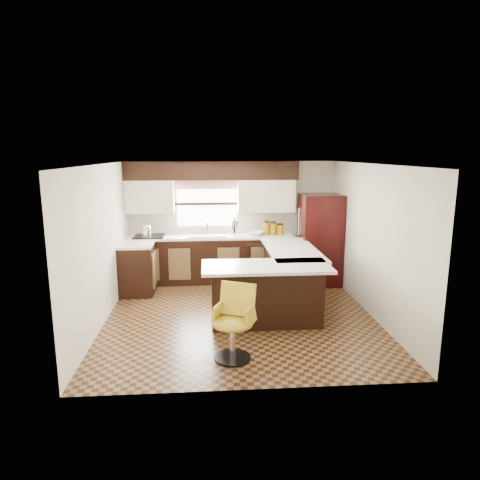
{
  "coord_description": "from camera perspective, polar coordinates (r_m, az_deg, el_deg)",
  "views": [
    {
      "loc": [
        -0.49,
        -6.48,
        2.58
      ],
      "look_at": [
        0.04,
        0.45,
        1.15
      ],
      "focal_mm": 32.0,
      "sensor_mm": 36.0,
      "label": 1
    }
  ],
  "objects": [
    {
      "name": "counter_left",
      "position": [
        8.01,
        -13.68,
        -0.62
      ],
      "size": [
        0.6,
        0.7,
        0.04
      ],
      "primitive_type": "cube",
      "color": "silver",
      "rests_on": "base_cab_left"
    },
    {
      "name": "peninsula_return",
      "position": [
        6.54,
        3.51,
        -7.35
      ],
      "size": [
        1.65,
        0.6,
        0.9
      ],
      "primitive_type": "cube",
      "color": "black",
      "rests_on": "floor"
    },
    {
      "name": "wall_left",
      "position": [
        6.81,
        -17.93,
        -0.59
      ],
      "size": [
        0.0,
        4.4,
        4.4
      ],
      "primitive_type": "plane",
      "rotation": [
        1.57,
        0.0,
        1.57
      ],
      "color": "beige",
      "rests_on": "floor"
    },
    {
      "name": "counter_back",
      "position": [
        8.54,
        -4.01,
        0.44
      ],
      "size": [
        3.3,
        0.6,
        0.04
      ],
      "primitive_type": "cube",
      "color": "silver",
      "rests_on": "base_cab_back"
    },
    {
      "name": "canister_med",
      "position": [
        8.63,
        4.44,
        1.49
      ],
      "size": [
        0.14,
        0.14,
        0.23
      ],
      "primitive_type": "cylinder",
      "color": "#8B6209",
      "rests_on": "counter_back"
    },
    {
      "name": "valance",
      "position": [
        8.64,
        -4.45,
        7.38
      ],
      "size": [
        1.3,
        0.06,
        0.18
      ],
      "primitive_type": "cube",
      "color": "#D19B93",
      "rests_on": "wall_back"
    },
    {
      "name": "sink",
      "position": [
        8.51,
        -4.35,
        0.66
      ],
      "size": [
        0.75,
        0.45,
        0.03
      ],
      "primitive_type": "cube",
      "color": "#B2B2B7",
      "rests_on": "counter_back"
    },
    {
      "name": "kettle",
      "position": [
        8.57,
        -12.34,
        1.47
      ],
      "size": [
        0.2,
        0.2,
        0.27
      ],
      "primitive_type": null,
      "color": "silver",
      "rests_on": "cooktop"
    },
    {
      "name": "wall_front",
      "position": [
        4.52,
        2.11,
        -6.1
      ],
      "size": [
        4.4,
        0.0,
        4.4
      ],
      "primitive_type": "plane",
      "rotation": [
        -1.57,
        0.0,
        0.0
      ],
      "color": "beige",
      "rests_on": "floor"
    },
    {
      "name": "cooktop",
      "position": [
        8.59,
        -12.04,
        0.51
      ],
      "size": [
        0.58,
        0.5,
        0.02
      ],
      "primitive_type": "cube",
      "color": "black",
      "rests_on": "counter_back"
    },
    {
      "name": "upper_cab_left",
      "position": [
        8.62,
        -11.93,
        5.68
      ],
      "size": [
        0.94,
        0.35,
        0.64
      ],
      "primitive_type": "cube",
      "color": "beige",
      "rests_on": "wall_back"
    },
    {
      "name": "base_cab_back",
      "position": [
        8.64,
        -3.97,
        -2.63
      ],
      "size": [
        3.3,
        0.6,
        0.9
      ],
      "primitive_type": "cube",
      "color": "black",
      "rests_on": "floor"
    },
    {
      "name": "counter_pen_return",
      "position": [
        6.32,
        3.5,
        -3.56
      ],
      "size": [
        1.89,
        0.84,
        0.04
      ],
      "primitive_type": "cube",
      "color": "silver",
      "rests_on": "peninsula_return"
    },
    {
      "name": "counter_pen_long",
      "position": [
        7.43,
        6.93,
        -1.31
      ],
      "size": [
        0.84,
        1.95,
        0.04
      ],
      "primitive_type": "cube",
      "color": "silver",
      "rests_on": "peninsula_long"
    },
    {
      "name": "floor",
      "position": [
        6.99,
        -0.03,
        -10.0
      ],
      "size": [
        4.4,
        4.4,
        0.0
      ],
      "primitive_type": "plane",
      "color": "#49301A",
      "rests_on": "ground"
    },
    {
      "name": "upper_cab_right",
      "position": [
        8.62,
        3.48,
        5.92
      ],
      "size": [
        1.14,
        0.35,
        0.64
      ],
      "primitive_type": "cube",
      "color": "beige",
      "rests_on": "wall_back"
    },
    {
      "name": "percolator",
      "position": [
        8.52,
        -0.76,
        1.68
      ],
      "size": [
        0.13,
        0.13,
        0.32
      ],
      "primitive_type": "cylinder",
      "color": "silver",
      "rests_on": "counter_back"
    },
    {
      "name": "wall_right",
      "position": [
        7.11,
        17.1,
        -0.04
      ],
      "size": [
        0.0,
        4.4,
        4.4
      ],
      "primitive_type": "plane",
      "rotation": [
        1.57,
        0.0,
        -1.57
      ],
      "color": "beige",
      "rests_on": "floor"
    },
    {
      "name": "bar_chair",
      "position": [
        5.43,
        -1.01,
        -11.11
      ],
      "size": [
        0.67,
        0.67,
        0.95
      ],
      "primitive_type": null,
      "rotation": [
        0.0,
        0.0,
        -0.41
      ],
      "color": "gold",
      "rests_on": "floor"
    },
    {
      "name": "canister_small",
      "position": [
        8.66,
        5.36,
        1.37
      ],
      "size": [
        0.14,
        0.14,
        0.19
      ],
      "primitive_type": "cylinder",
      "color": "#8B6209",
      "rests_on": "counter_back"
    },
    {
      "name": "dishwasher",
      "position": [
        8.44,
        2.87,
        -3.12
      ],
      "size": [
        0.58,
        0.03,
        0.78
      ],
      "primitive_type": "cube",
      "color": "black",
      "rests_on": "floor"
    },
    {
      "name": "soffit",
      "position": [
        8.51,
        -3.8,
        9.21
      ],
      "size": [
        3.4,
        0.35,
        0.36
      ],
      "primitive_type": "cube",
      "color": "black",
      "rests_on": "wall_back"
    },
    {
      "name": "ceiling",
      "position": [
        6.5,
        -0.03,
        10.08
      ],
      "size": [
        4.4,
        4.4,
        0.0
      ],
      "primitive_type": "plane",
      "rotation": [
        3.14,
        0.0,
        0.0
      ],
      "color": "silver",
      "rests_on": "wall_back"
    },
    {
      "name": "refrigerator",
      "position": [
        8.54,
        10.57,
        0.05
      ],
      "size": [
        0.76,
        0.73,
        1.78
      ],
      "primitive_type": "cube",
      "color": "black",
      "rests_on": "floor"
    },
    {
      "name": "peninsula_long",
      "position": [
        7.54,
        6.47,
        -4.81
      ],
      "size": [
        0.6,
        1.95,
        0.9
      ],
      "primitive_type": "cube",
      "color": "black",
      "rests_on": "floor"
    },
    {
      "name": "mixing_bowl",
      "position": [
        8.58,
        2.1,
        0.93
      ],
      "size": [
        0.41,
        0.41,
        0.08
      ],
      "primitive_type": "imported",
      "rotation": [
        0.0,
        0.0,
        -0.42
      ],
      "color": "white",
      "rests_on": "counter_back"
    },
    {
      "name": "canister_large",
      "position": [
        8.61,
        3.55,
        1.52
      ],
      "size": [
        0.13,
        0.13,
        0.24
      ],
      "primitive_type": "cylinder",
      "color": "#8B6209",
      "rests_on": "counter_back"
    },
    {
      "name": "window_pane",
      "position": [
        8.72,
        -4.41,
        4.84
      ],
      "size": [
        1.2,
        0.02,
        0.9
      ],
      "primitive_type": "cube",
      "color": "white",
      "rests_on": "wall_back"
    },
    {
      "name": "base_cab_left",
      "position": [
        8.12,
        -13.52,
        -3.88
      ],
      "size": [
        0.6,
        0.7,
        0.9
      ],
      "primitive_type": "cube",
      "color": "black",
      "rests_on": "floor"
    },
    {
      "name": "wall_back",
      "position": [
        8.8,
        -1.12,
        2.64
      ],
      "size": [
        4.4,
        0.0,
        4.4
      ],
      "primitive_type": "plane",
      "rotation": [
        1.57,
        0.0,
        0.0
      ],
      "color": "beige",
      "rests_on": "floor"
    }
  ]
}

